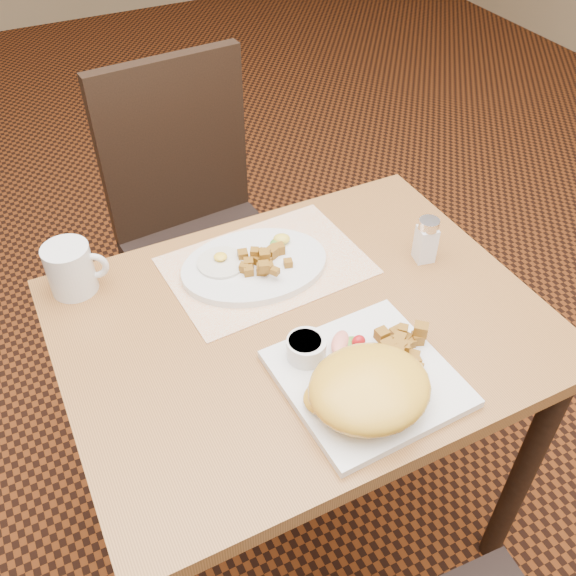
% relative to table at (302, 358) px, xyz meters
% --- Properties ---
extents(ground, '(8.00, 8.00, 0.00)m').
position_rel_table_xyz_m(ground, '(0.00, 0.00, -0.64)').
color(ground, black).
rests_on(ground, ground).
extents(table, '(0.90, 0.70, 0.75)m').
position_rel_table_xyz_m(table, '(0.00, 0.00, 0.00)').
color(table, '#9C6330').
rests_on(table, ground).
extents(chair_far, '(0.45, 0.46, 0.97)m').
position_rel_table_xyz_m(chair_far, '(0.02, 0.67, -0.10)').
color(chair_far, black).
rests_on(chair_far, ground).
extents(placemat, '(0.42, 0.30, 0.00)m').
position_rel_table_xyz_m(placemat, '(0.00, 0.17, 0.11)').
color(placemat, white).
rests_on(placemat, table).
extents(plate_square, '(0.29, 0.29, 0.02)m').
position_rel_table_xyz_m(plate_square, '(0.03, -0.18, 0.12)').
color(plate_square, silver).
rests_on(plate_square, table).
extents(plate_oval, '(0.33, 0.26, 0.02)m').
position_rel_table_xyz_m(plate_oval, '(-0.02, 0.17, 0.12)').
color(plate_oval, silver).
rests_on(plate_oval, placemat).
extents(hollandaise_mound, '(0.20, 0.18, 0.08)m').
position_rel_table_xyz_m(hollandaise_mound, '(-0.00, -0.23, 0.16)').
color(hollandaise_mound, gold).
rests_on(hollandaise_mound, plate_square).
extents(ramekin, '(0.07, 0.07, 0.04)m').
position_rel_table_xyz_m(ramekin, '(-0.04, -0.10, 0.15)').
color(ramekin, silver).
rests_on(ramekin, plate_square).
extents(garnish_sq, '(0.07, 0.06, 0.03)m').
position_rel_table_xyz_m(garnish_sq, '(0.03, -0.11, 0.14)').
color(garnish_sq, '#387223').
rests_on(garnish_sq, plate_square).
extents(fried_egg, '(0.10, 0.10, 0.02)m').
position_rel_table_xyz_m(fried_egg, '(-0.08, 0.20, 0.13)').
color(fried_egg, white).
rests_on(fried_egg, plate_oval).
extents(garnish_ov, '(0.05, 0.04, 0.02)m').
position_rel_table_xyz_m(garnish_ov, '(0.05, 0.21, 0.14)').
color(garnish_ov, '#387223').
rests_on(garnish_ov, plate_oval).
extents(salt_shaker, '(0.05, 0.05, 0.10)m').
position_rel_table_xyz_m(salt_shaker, '(0.31, 0.05, 0.16)').
color(salt_shaker, white).
rests_on(salt_shaker, table).
extents(coffee_mug, '(0.12, 0.09, 0.10)m').
position_rel_table_xyz_m(coffee_mug, '(-0.36, 0.28, 0.16)').
color(coffee_mug, silver).
rests_on(coffee_mug, table).
extents(home_fries_sq, '(0.11, 0.11, 0.04)m').
position_rel_table_xyz_m(home_fries_sq, '(0.11, -0.17, 0.14)').
color(home_fries_sq, '#9A6518').
rests_on(home_fries_sq, plate_square).
extents(home_fries_ov, '(0.11, 0.11, 0.03)m').
position_rel_table_xyz_m(home_fries_ov, '(-0.01, 0.16, 0.14)').
color(home_fries_ov, '#9A6518').
rests_on(home_fries_ov, plate_oval).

